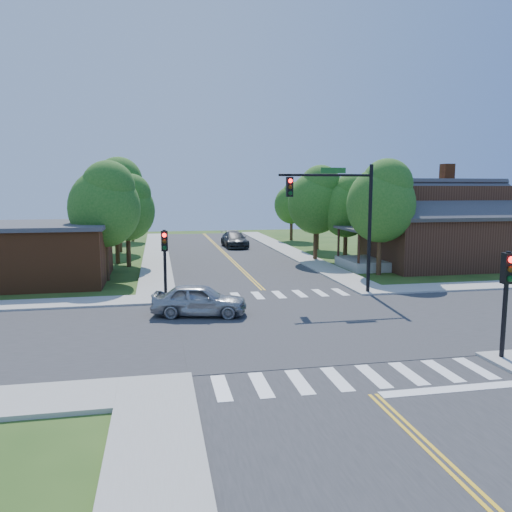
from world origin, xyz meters
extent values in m
plane|color=#264716|center=(0.00, 0.00, 0.00)|extent=(100.00, 100.00, 0.00)
cube|color=#2D2D30|center=(0.00, 0.00, 0.02)|extent=(10.00, 90.00, 0.04)
cube|color=#2D2D30|center=(0.00, 0.00, 0.03)|extent=(90.00, 10.00, 0.04)
cube|color=#2D2D30|center=(0.00, 0.00, 0.00)|extent=(10.20, 10.20, 0.06)
cube|color=#9E9B93|center=(6.10, 25.00, 0.07)|extent=(2.20, 40.00, 0.14)
cube|color=#9E9B93|center=(-6.10, 25.00, 0.07)|extent=(2.20, 40.00, 0.14)
cube|color=white|center=(-4.20, 6.20, 0.05)|extent=(0.45, 2.00, 0.01)
cube|color=white|center=(-3.00, 6.20, 0.05)|extent=(0.45, 2.00, 0.01)
cube|color=white|center=(-1.80, 6.20, 0.05)|extent=(0.45, 2.00, 0.01)
cube|color=white|center=(-0.60, 6.20, 0.05)|extent=(0.45, 2.00, 0.01)
cube|color=white|center=(0.60, 6.20, 0.05)|extent=(0.45, 2.00, 0.01)
cube|color=white|center=(1.80, 6.20, 0.05)|extent=(0.45, 2.00, 0.01)
cube|color=white|center=(3.00, 6.20, 0.05)|extent=(0.45, 2.00, 0.01)
cube|color=white|center=(4.20, 6.20, 0.05)|extent=(0.45, 2.00, 0.01)
cube|color=white|center=(-4.20, -6.20, 0.05)|extent=(0.45, 2.00, 0.01)
cube|color=white|center=(-3.00, -6.20, 0.05)|extent=(0.45, 2.00, 0.01)
cube|color=white|center=(-1.80, -6.20, 0.05)|extent=(0.45, 2.00, 0.01)
cube|color=white|center=(-0.60, -6.20, 0.05)|extent=(0.45, 2.00, 0.01)
cube|color=white|center=(0.60, -6.20, 0.05)|extent=(0.45, 2.00, 0.01)
cube|color=white|center=(1.80, -6.20, 0.05)|extent=(0.45, 2.00, 0.01)
cube|color=white|center=(3.00, -6.20, 0.05)|extent=(0.45, 2.00, 0.01)
cube|color=white|center=(4.20, -6.20, 0.05)|extent=(0.45, 2.00, 0.01)
cube|color=yellow|center=(-0.10, 26.25, 0.05)|extent=(0.10, 37.50, 0.01)
cube|color=yellow|center=(0.10, 26.25, 0.05)|extent=(0.10, 37.50, 0.01)
cube|color=white|center=(2.50, -7.60, 0.00)|extent=(4.60, 0.45, 0.09)
cylinder|color=black|center=(5.60, 5.60, 3.60)|extent=(0.20, 0.20, 7.20)
cylinder|color=black|center=(3.00, 5.60, 6.60)|extent=(5.20, 0.14, 0.14)
cube|color=#19591E|center=(3.40, 5.55, 6.85)|extent=(1.40, 0.04, 0.30)
cube|color=black|center=(1.00, 5.60, 5.98)|extent=(0.34, 0.28, 1.05)
sphere|color=#FF0C0C|center=(1.00, 5.43, 6.29)|extent=(0.22, 0.22, 0.22)
sphere|color=#3F2605|center=(1.00, 5.43, 5.97)|extent=(0.22, 0.22, 0.22)
sphere|color=#05330F|center=(1.00, 5.43, 5.65)|extent=(0.22, 0.22, 0.22)
cylinder|color=black|center=(5.60, -5.60, 1.90)|extent=(0.16, 0.16, 3.80)
cube|color=black|center=(5.60, -5.60, 3.23)|extent=(0.34, 0.28, 1.05)
sphere|color=#FF0C0C|center=(5.60, -5.77, 3.54)|extent=(0.22, 0.22, 0.22)
sphere|color=#3F2605|center=(5.60, -5.77, 3.22)|extent=(0.22, 0.22, 0.22)
sphere|color=#05330F|center=(5.60, -5.77, 2.90)|extent=(0.22, 0.22, 0.22)
cylinder|color=black|center=(-5.60, 5.60, 1.90)|extent=(0.16, 0.16, 3.80)
cube|color=black|center=(-5.60, 5.60, 3.23)|extent=(0.34, 0.28, 1.05)
sphere|color=#FF0C0C|center=(-5.60, 5.43, 3.54)|extent=(0.22, 0.22, 0.22)
sphere|color=#3F2605|center=(-5.60, 5.43, 3.22)|extent=(0.22, 0.22, 0.22)
sphere|color=#05330F|center=(-5.60, 5.43, 2.90)|extent=(0.22, 0.22, 0.22)
cube|color=#331B11|center=(15.20, 14.20, 2.00)|extent=(10.00, 8.00, 4.00)
cube|color=#9E9B93|center=(8.90, 14.20, 0.35)|extent=(2.60, 4.50, 0.70)
cylinder|color=#331B11|center=(7.80, 12.20, 1.60)|extent=(0.18, 0.18, 2.50)
cylinder|color=#331B11|center=(7.80, 16.20, 1.60)|extent=(0.18, 0.18, 2.50)
cube|color=#38383D|center=(8.90, 14.20, 2.95)|extent=(2.80, 4.80, 0.18)
cube|color=brown|center=(17.70, 17.70, 3.55)|extent=(0.90, 0.90, 7.11)
cube|color=brown|center=(-14.20, 13.20, 1.75)|extent=(10.00, 8.00, 3.50)
cube|color=#38383D|center=(-14.20, 13.20, 3.60)|extent=(10.40, 8.40, 0.25)
cylinder|color=#382314|center=(8.90, 11.31, 1.47)|extent=(0.34, 0.34, 2.94)
ellipsoid|color=#1F581A|center=(8.90, 11.31, 4.80)|extent=(4.64, 4.41, 5.11)
sphere|color=#1F581A|center=(9.20, 11.11, 6.19)|extent=(3.40, 3.40, 3.40)
cylinder|color=#382314|center=(8.91, 17.60, 1.31)|extent=(0.34, 0.34, 2.63)
ellipsoid|color=#1F581A|center=(8.91, 17.60, 4.28)|extent=(4.15, 3.94, 4.56)
sphere|color=#1F581A|center=(9.21, 17.40, 5.53)|extent=(3.04, 3.04, 3.04)
cylinder|color=#382314|center=(9.34, 26.15, 1.38)|extent=(0.34, 0.34, 2.75)
ellipsoid|color=#1F581A|center=(9.34, 26.15, 4.49)|extent=(4.35, 4.13, 4.78)
sphere|color=#1F581A|center=(9.64, 25.95, 5.80)|extent=(3.19, 3.19, 3.19)
cylinder|color=#382314|center=(9.12, 34.94, 1.24)|extent=(0.34, 0.34, 2.49)
ellipsoid|color=#1F581A|center=(9.12, 34.94, 4.06)|extent=(3.93, 3.73, 4.32)
sphere|color=#1F581A|center=(9.42, 34.74, 5.24)|extent=(2.88, 2.88, 2.88)
cylinder|color=#382314|center=(-9.20, 12.76, 1.42)|extent=(0.34, 0.34, 2.85)
ellipsoid|color=#1F581A|center=(-9.20, 12.76, 4.65)|extent=(4.50, 4.27, 4.95)
sphere|color=#1F581A|center=(-8.90, 12.56, 6.00)|extent=(3.30, 3.30, 3.30)
cylinder|color=#382314|center=(-9.08, 20.27, 1.55)|extent=(0.34, 0.34, 3.10)
ellipsoid|color=#1F581A|center=(-9.08, 20.27, 5.06)|extent=(4.90, 4.65, 5.39)
sphere|color=#1F581A|center=(-8.78, 20.07, 6.53)|extent=(3.59, 3.59, 3.59)
cylinder|color=#382314|center=(-9.38, 27.62, 1.54)|extent=(0.34, 0.34, 3.07)
ellipsoid|color=#1F581A|center=(-9.38, 27.62, 5.01)|extent=(4.85, 4.61, 5.34)
sphere|color=#1F581A|center=(-9.08, 27.42, 6.47)|extent=(3.56, 3.56, 3.56)
cylinder|color=#382314|center=(-8.69, 37.24, 1.16)|extent=(0.34, 0.34, 2.31)
ellipsoid|color=#1F581A|center=(-8.69, 37.24, 3.77)|extent=(3.65, 3.47, 4.02)
sphere|color=#1F581A|center=(-8.39, 37.04, 4.87)|extent=(2.68, 2.68, 2.68)
cylinder|color=#382314|center=(6.75, 18.75, 1.45)|extent=(0.34, 0.34, 2.90)
ellipsoid|color=#1F581A|center=(6.75, 18.75, 4.73)|extent=(4.57, 4.35, 5.03)
sphere|color=#1F581A|center=(7.05, 18.55, 6.10)|extent=(3.35, 3.35, 3.35)
cylinder|color=#382314|center=(-8.13, 18.37, 1.30)|extent=(0.34, 0.34, 2.60)
ellipsoid|color=#1F581A|center=(-8.13, 18.37, 4.25)|extent=(4.11, 3.91, 4.52)
sphere|color=#1F581A|center=(-7.83, 18.17, 5.48)|extent=(3.02, 3.02, 3.02)
imported|color=#9EA0A4|center=(-4.11, 2.47, 0.74)|extent=(3.71, 5.15, 1.49)
imported|color=#292B2E|center=(1.62, 29.01, 0.77)|extent=(2.68, 5.52, 1.54)
camera|label=1|loc=(-5.92, -20.20, 5.88)|focal=35.00mm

